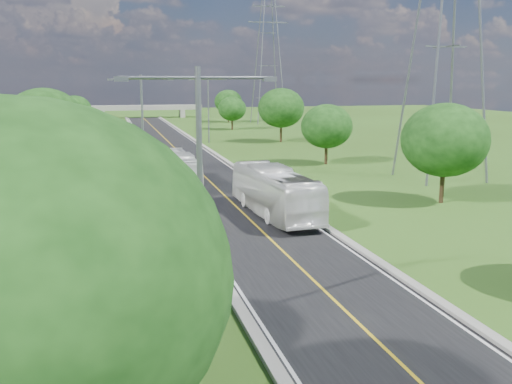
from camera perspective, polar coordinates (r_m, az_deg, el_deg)
ground at (r=70.05m, az=-6.98°, el=3.25°), size 260.00×260.00×0.00m
road at (r=75.94m, az=-7.60°, el=3.87°), size 8.00×150.00×0.06m
curb_left at (r=75.53m, az=-10.81°, el=3.79°), size 0.50×150.00×0.22m
curb_right at (r=76.57m, az=-4.44°, el=4.06°), size 0.50×150.00×0.22m
speed_limit_sign at (r=49.59m, az=2.46°, el=1.95°), size 0.55×0.09×2.40m
overpass at (r=149.23m, az=-11.26°, el=8.21°), size 30.00×3.00×3.20m
streetlight_near_left at (r=21.33m, az=-5.64°, el=1.45°), size 5.90×0.25×10.00m
streetlight_mid_left at (r=53.99m, az=-11.29°, el=7.14°), size 5.90×0.25×10.00m
streetlight_far_right at (r=88.18m, az=-4.79°, el=8.79°), size 5.90×0.25×10.00m
power_tower_near at (r=58.12m, az=18.56°, el=15.02°), size 9.00×6.40×28.00m
power_tower_far at (r=128.78m, az=1.22°, el=13.14°), size 9.00×6.40×28.00m
tree_lc at (r=59.18m, az=-20.37°, el=6.64°), size 7.56×7.56×8.79m
tree_ld at (r=83.26m, az=-20.19°, el=7.33°), size 6.72×6.72×7.82m
tree_le at (r=107.03m, az=-17.67°, el=7.85°), size 5.88×5.88×6.84m
tree_lf at (r=11.50m, az=-22.69°, el=-8.17°), size 7.98×7.98×9.28m
tree_rb at (r=46.52m, az=18.37°, el=4.95°), size 6.72×6.72×7.82m
tree_rc at (r=65.65m, az=7.08°, el=6.53°), size 5.88×5.88×6.84m
tree_rd at (r=88.86m, az=2.53°, el=8.39°), size 7.14×7.14×8.30m
tree_re at (r=111.48m, az=-2.41°, el=8.31°), size 5.46×5.46×6.35m
tree_rf at (r=131.72m, az=-2.79°, el=9.01°), size 6.30×6.30×7.33m
bus_outbound at (r=40.28m, az=1.88°, el=0.02°), size 3.52×12.26×3.37m
bus_inbound at (r=51.75m, az=-7.80°, el=2.24°), size 2.84×11.10×3.08m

